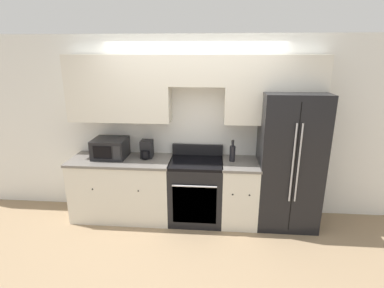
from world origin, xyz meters
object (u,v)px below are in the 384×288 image
object	(u,v)px
refrigerator	(288,160)
bottle	(232,153)
oven_range	(196,190)
microwave	(110,148)

from	to	relation	value
refrigerator	bottle	size ratio (longest dim) A/B	6.15
oven_range	bottle	size ratio (longest dim) A/B	3.48
oven_range	refrigerator	xyz separation A→B (m)	(1.27, 0.06, 0.48)
refrigerator	microwave	distance (m)	2.51
microwave	refrigerator	bearing A→B (deg)	-0.12
microwave	bottle	world-z (taller)	bottle
refrigerator	bottle	xyz separation A→B (m)	(-0.77, -0.01, 0.09)
oven_range	bottle	xyz separation A→B (m)	(0.50, 0.05, 0.57)
oven_range	microwave	world-z (taller)	microwave
oven_range	bottle	distance (m)	0.76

